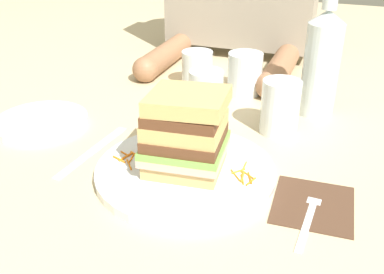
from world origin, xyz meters
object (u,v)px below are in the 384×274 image
main_plate (185,171)px  napkin_dark (313,204)px  empty_tumbler_2 (245,73)px  side_plate (41,122)px  juice_glass (280,110)px  water_bottle (322,62)px  sandwich (186,132)px  knife (90,152)px  empty_tumbler_1 (206,91)px  empty_tumbler_0 (197,69)px  fork (311,211)px

main_plate → napkin_dark: main_plate is taller
empty_tumbler_2 → side_plate: empty_tumbler_2 is taller
juice_glass → water_bottle: 0.14m
sandwich → juice_glass: sandwich is taller
water_bottle → juice_glass: bearing=-116.4°
main_plate → napkin_dark: bearing=-2.9°
knife → empty_tumbler_2: 0.41m
sandwich → empty_tumbler_1: 0.26m
napkin_dark → empty_tumbler_1: bearing=134.1°
empty_tumbler_0 → juice_glass: bearing=-37.6°
fork → empty_tumbler_2: empty_tumbler_2 is taller
empty_tumbler_0 → fork: bearing=-52.3°
empty_tumbler_1 → empty_tumbler_0: bearing=117.1°
fork → juice_glass: 0.26m
juice_glass → empty_tumbler_2: juice_glass is taller
fork → water_bottle: size_ratio=0.66×
napkin_dark → empty_tumbler_0: size_ratio=1.50×
napkin_dark → knife: bearing=177.3°
juice_glass → empty_tumbler_2: bearing=123.4°
fork → side_plate: (-0.54, 0.10, 0.00)m
empty_tumbler_0 → knife: bearing=-99.8°
juice_glass → sandwich: bearing=-118.1°
fork → empty_tumbler_0: 0.53m
napkin_dark → side_plate: size_ratio=0.69×
knife → sandwich: bearing=-2.3°
main_plate → napkin_dark: 0.20m
juice_glass → empty_tumbler_2: (-0.11, 0.17, 0.00)m
water_bottle → side_plate: water_bottle is taller
fork → juice_glass: (-0.09, 0.24, 0.04)m
empty_tumbler_2 → side_plate: (-0.33, -0.30, -0.04)m
napkin_dark → empty_tumbler_0: empty_tumbler_0 is taller
water_bottle → side_plate: size_ratio=1.40×
empty_tumbler_2 → sandwich: bearing=-89.8°
fork → empty_tumbler_1: empty_tumbler_1 is taller
empty_tumbler_1 → side_plate: empty_tumbler_1 is taller
knife → empty_tumbler_1: empty_tumbler_1 is taller
napkin_dark → knife: same height
empty_tumbler_1 → main_plate: bearing=-78.3°
main_plate → water_bottle: bearing=62.4°
sandwich → water_bottle: size_ratio=0.53×
napkin_dark → side_plate: (-0.54, 0.08, 0.01)m
fork → side_plate: bearing=169.0°
napkin_dark → empty_tumbler_2: (-0.20, 0.38, 0.05)m
sandwich → napkin_dark: 0.22m
sandwich → empty_tumbler_2: size_ratio=1.43×
main_plate → empty_tumbler_0: 0.40m
fork → empty_tumbler_2: 0.46m
empty_tumbler_2 → fork: bearing=-63.5°
sandwich → fork: (0.20, -0.03, -0.07)m
juice_glass → side_plate: juice_glass is taller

